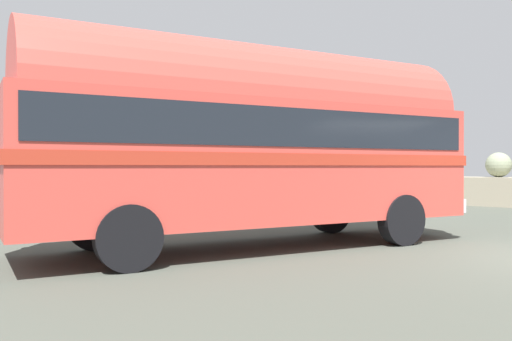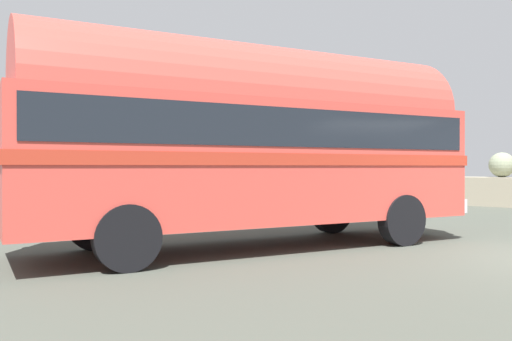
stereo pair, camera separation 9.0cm
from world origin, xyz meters
TOP-DOWN VIEW (x-y plane):
  - vintage_coach at (-4.85, -2.27)m, footprint 5.25×8.88m

SIDE VIEW (x-z plane):
  - vintage_coach at x=-4.85m, z-range 0.20..3.90m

